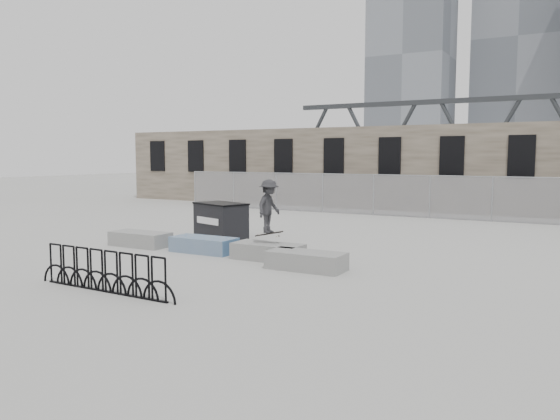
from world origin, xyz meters
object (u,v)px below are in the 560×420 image
object	(u,v)px
skateboarder	(269,206)
dumpster	(221,220)
planter_far_left	(140,238)
planter_center_left	(204,244)
planter_center_right	(268,251)
planter_offset	(306,260)
bike_rack	(104,272)

from	to	relation	value
skateboarder	dumpster	bearing A→B (deg)	54.24
planter_far_left	planter_center_left	xyz separation A→B (m)	(2.50, 0.07, 0.00)
planter_center_right	dumpster	bearing A→B (deg)	141.93
planter_offset	planter_center_left	bearing A→B (deg)	168.68
bike_rack	planter_center_right	bearing A→B (deg)	75.78
planter_far_left	skateboarder	xyz separation A→B (m)	(4.77, 0.08, 1.25)
planter_center_right	dumpster	size ratio (longest dim) A/B	0.92
planter_center_left	planter_center_right	bearing A→B (deg)	-2.07
planter_far_left	dumpster	distance (m)	3.07
planter_center_right	planter_offset	size ratio (longest dim) A/B	1.00
planter_center_left	dumpster	xyz separation A→B (m)	(-1.28, 2.72, 0.38)
planter_far_left	bike_rack	xyz separation A→B (m)	(3.56, -4.87, 0.19)
dumpster	planter_offset	bearing A→B (deg)	-14.93
planter_far_left	bike_rack	size ratio (longest dim) A/B	0.50
planter_center_left	bike_rack	bearing A→B (deg)	-77.88
planter_center_left	planter_offset	xyz separation A→B (m)	(3.83, -0.77, 0.00)
planter_far_left	planter_offset	size ratio (longest dim) A/B	1.00
planter_center_left	planter_center_right	xyz separation A→B (m)	(2.29, -0.08, 0.00)
skateboarder	planter_center_left	bearing A→B (deg)	91.78
planter_center_left	planter_center_right	world-z (taller)	same
planter_offset	bike_rack	distance (m)	5.02
planter_center_left	planter_offset	size ratio (longest dim) A/B	1.00
planter_center_right	bike_rack	bearing A→B (deg)	-104.22
bike_rack	skateboarder	xyz separation A→B (m)	(1.21, 4.96, 1.06)
skateboarder	planter_offset	bearing A→B (deg)	-115.05
dumpster	planter_center_right	bearing A→B (deg)	-18.72
dumpster	bike_rack	bearing A→B (deg)	-53.63
planter_center_right	skateboarder	world-z (taller)	skateboarder
planter_center_right	skateboarder	distance (m)	1.25
planter_offset	planter_center_right	bearing A→B (deg)	156.01
planter_far_left	planter_center_right	distance (m)	4.79
planter_offset	bike_rack	xyz separation A→B (m)	(-2.77, -4.18, 0.19)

